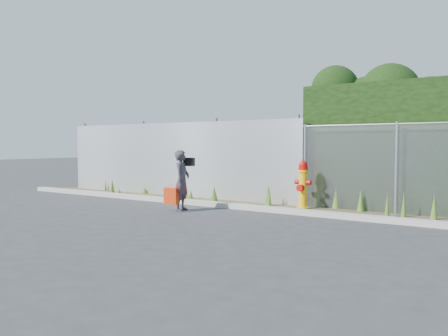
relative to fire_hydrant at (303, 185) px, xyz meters
name	(u,v)px	position (x,y,z in m)	size (l,w,h in m)	color
ground	(199,220)	(-1.19, -2.55, -0.58)	(80.00, 80.00, 0.00)	#343436
curb	(244,207)	(-1.19, -0.75, -0.52)	(16.00, 0.22, 0.12)	#A8A597
weed_strip	(287,203)	(-0.41, -0.02, -0.46)	(16.00, 1.34, 0.55)	#4D3F2C
corrugated_fence	(171,159)	(-4.44, 0.46, 0.52)	(8.50, 0.21, 2.30)	silver
fire_hydrant	(303,185)	(0.00, 0.00, 0.00)	(0.40, 0.36, 1.20)	#FFB50D
woman	(182,181)	(-2.29, -1.71, 0.13)	(0.52, 0.34, 1.42)	#0D4E57
red_tote_bag	(171,196)	(-2.41, -1.96, -0.22)	(0.34, 0.13, 0.45)	red
black_shoulder_bag	(189,162)	(-2.20, -1.56, 0.56)	(0.26, 0.11, 0.20)	black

